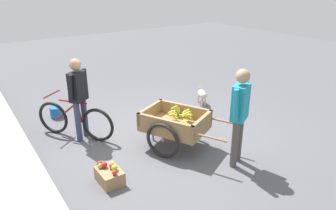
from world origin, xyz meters
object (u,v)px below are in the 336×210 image
(plastic_bucket, at_px, (56,112))
(vendor_person, at_px, (240,109))
(apple_crate, at_px, (109,175))
(cyclist_person, at_px, (78,93))
(dog, at_px, (202,94))
(fruit_cart, at_px, (175,125))
(bicycle, at_px, (75,120))

(plastic_bucket, bearing_deg, vendor_person, -151.99)
(vendor_person, distance_m, apple_crate, 2.24)
(plastic_bucket, xyz_separation_m, apple_crate, (-2.89, 0.06, 0.01))
(cyclist_person, distance_m, plastic_bucket, 1.52)
(dog, height_order, apple_crate, dog)
(cyclist_person, relative_size, dog, 2.58)
(fruit_cart, bearing_deg, dog, -53.39)
(fruit_cart, xyz_separation_m, bicycle, (1.39, 1.37, -0.09))
(bicycle, distance_m, plastic_bucket, 1.18)
(fruit_cart, relative_size, plastic_bucket, 6.79)
(vendor_person, bearing_deg, plastic_bucket, 28.01)
(vendor_person, relative_size, plastic_bucket, 6.08)
(vendor_person, bearing_deg, fruit_cart, 25.81)
(dog, distance_m, apple_crate, 3.56)
(vendor_person, height_order, dog, vendor_person)
(bicycle, bearing_deg, cyclist_person, -143.53)
(dog, relative_size, plastic_bucket, 2.27)
(dog, height_order, plastic_bucket, dog)
(bicycle, bearing_deg, plastic_bucket, 2.00)
(vendor_person, xyz_separation_m, plastic_bucket, (3.58, 1.90, -0.86))
(fruit_cart, height_order, apple_crate, fruit_cart)
(fruit_cart, bearing_deg, apple_crate, 102.94)
(vendor_person, distance_m, plastic_bucket, 4.15)
(cyclist_person, height_order, dog, cyclist_person)
(vendor_person, bearing_deg, dog, -27.85)
(fruit_cart, height_order, bicycle, bicycle)
(bicycle, relative_size, cyclist_person, 0.88)
(bicycle, height_order, apple_crate, bicycle)
(vendor_person, bearing_deg, cyclist_person, 37.64)
(bicycle, xyz_separation_m, plastic_bucket, (1.16, 0.04, -0.23))
(cyclist_person, bearing_deg, plastic_bucket, 5.83)
(cyclist_person, distance_m, apple_crate, 1.81)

